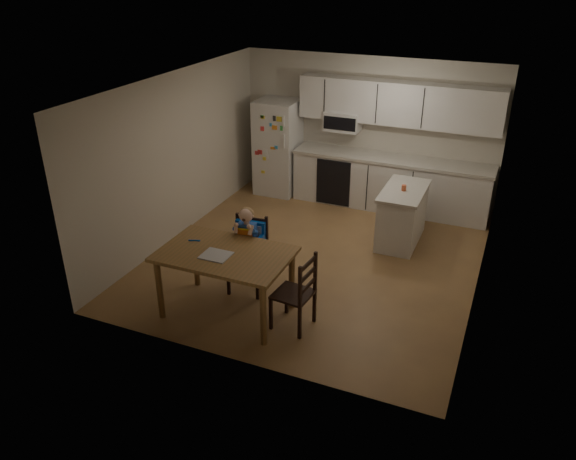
% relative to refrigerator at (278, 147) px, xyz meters
% --- Properties ---
extents(room, '(4.52, 5.01, 2.51)m').
position_rel_refrigerator_xyz_m(room, '(1.55, -1.67, 0.40)').
color(room, olive).
rests_on(room, ground).
extents(refrigerator, '(0.72, 0.70, 1.70)m').
position_rel_refrigerator_xyz_m(refrigerator, '(0.00, 0.00, 0.00)').
color(refrigerator, silver).
rests_on(refrigerator, ground).
extents(kitchen_run, '(3.37, 0.62, 2.15)m').
position_rel_refrigerator_xyz_m(kitchen_run, '(2.05, 0.09, 0.03)').
color(kitchen_run, silver).
rests_on(kitchen_run, ground).
extents(kitchen_island, '(0.60, 1.15, 0.85)m').
position_rel_refrigerator_xyz_m(kitchen_island, '(2.56, -1.13, -0.42)').
color(kitchen_island, silver).
rests_on(kitchen_island, ground).
extents(red_cup, '(0.07, 0.07, 0.09)m').
position_rel_refrigerator_xyz_m(red_cup, '(2.55, -1.17, 0.04)').
color(red_cup, '#DF5F34').
rests_on(red_cup, kitchen_island).
extents(dining_table, '(1.55, 1.00, 0.83)m').
position_rel_refrigerator_xyz_m(dining_table, '(1.03, -3.86, -0.13)').
color(dining_table, olive).
rests_on(dining_table, ground).
extents(napkin, '(0.33, 0.29, 0.01)m').
position_rel_refrigerator_xyz_m(napkin, '(0.97, -3.97, -0.01)').
color(napkin, silver).
rests_on(napkin, dining_table).
extents(toddler_spoon, '(0.12, 0.06, 0.02)m').
position_rel_refrigerator_xyz_m(toddler_spoon, '(0.53, -3.75, -0.01)').
color(toddler_spoon, blue).
rests_on(toddler_spoon, dining_table).
extents(chair_booster, '(0.48, 0.48, 1.16)m').
position_rel_refrigerator_xyz_m(chair_booster, '(1.02, -3.24, -0.15)').
color(chair_booster, black).
rests_on(chair_booster, ground).
extents(chair_side, '(0.46, 0.46, 0.95)m').
position_rel_refrigerator_xyz_m(chair_side, '(1.97, -3.82, -0.31)').
color(chair_side, black).
rests_on(chair_side, ground).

